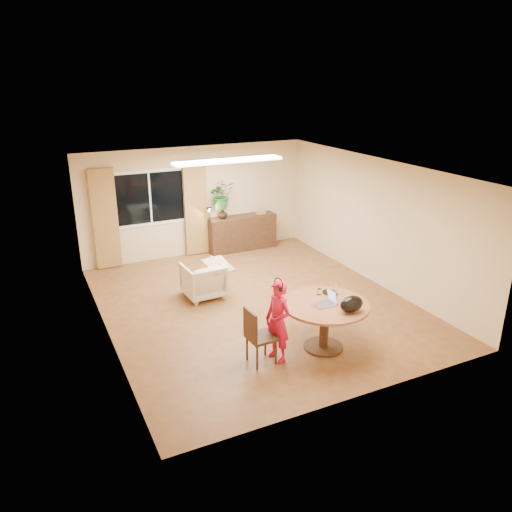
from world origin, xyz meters
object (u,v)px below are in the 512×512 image
at_px(dining_table, 325,313).
at_px(armchair, 203,280).
at_px(dining_chair, 261,336).
at_px(sideboard, 242,233).
at_px(child, 278,321).

bearing_deg(dining_table, armchair, 111.26).
relative_size(dining_chair, sideboard, 0.53).
xyz_separation_m(dining_chair, child, (0.27, -0.02, 0.19)).
xyz_separation_m(dining_table, armchair, (-1.05, 2.71, -0.27)).
distance_m(child, armchair, 2.71).
xyz_separation_m(armchair, sideboard, (1.85, 2.24, 0.08)).
bearing_deg(child, dining_table, 72.29).
height_order(dining_table, child, child).
height_order(dining_table, dining_chair, dining_chair).
distance_m(dining_table, dining_chair, 1.11).
bearing_deg(armchair, dining_table, 108.35).
xyz_separation_m(dining_table, dining_chair, (-1.09, 0.05, -0.16)).
bearing_deg(dining_table, sideboard, 80.87).
height_order(dining_chair, armchair, dining_chair).
xyz_separation_m(dining_chair, sideboard, (1.89, 4.90, -0.02)).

